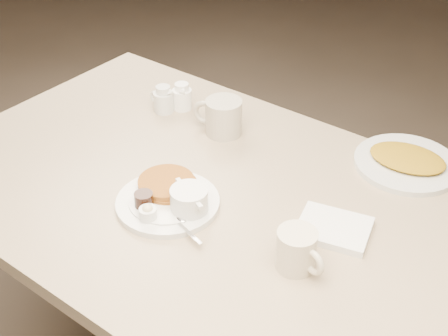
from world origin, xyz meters
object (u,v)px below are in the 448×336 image
Objects in this scene: main_plate at (171,198)px; hash_plate at (407,162)px; coffee_mug_near at (297,250)px; creamer_left at (163,100)px; coffee_mug_far at (222,117)px; creamer_right at (182,97)px; diner_table at (219,248)px.

main_plate is 0.61m from hash_plate.
hash_plate is (0.03, 0.48, -0.03)m from coffee_mug_near.
coffee_mug_far is at bearing 2.56° from creamer_left.
creamer_right is at bearing 149.73° from coffee_mug_near.
coffee_mug_far is at bearing -161.59° from hash_plate.
hash_plate is (0.37, 0.49, -0.01)m from main_plate.
coffee_mug_far reaches higher than diner_table.
creamer_right is (0.03, 0.05, 0.00)m from creamer_left.
main_plate is at bearing -179.14° from coffee_mug_near.
coffee_mug_far reaches higher than hash_plate.
coffee_mug_near is 0.42× the size of hash_plate.
creamer_left reaches higher than hash_plate.
creamer_left is (-0.31, 0.32, 0.01)m from main_plate.
coffee_mug_far is 1.69× the size of creamer_left.
creamer_right is (-0.28, 0.37, 0.01)m from main_plate.
main_plate is 1.07× the size of hash_plate.
creamer_left is (-0.38, 0.22, 0.21)m from diner_table.
main_plate is at bearing -52.61° from creamer_right.
hash_plate is (0.47, 0.16, -0.04)m from coffee_mug_far.
coffee_mug_near is at bearing -25.80° from creamer_left.
creamer_left is at bearing -177.44° from coffee_mug_far.
creamer_right is at bearing 142.04° from diner_table.
creamer_right is (-0.18, 0.04, -0.01)m from coffee_mug_far.
coffee_mug_far is at bearing 125.91° from diner_table.
coffee_mug_near is 0.83× the size of coffee_mug_far.
creamer_right is (-0.62, 0.36, -0.01)m from coffee_mug_near.
creamer_left is at bearing 149.44° from diner_table.
creamer_right is at bearing 127.39° from main_plate.
hash_plate is (0.68, 0.17, -0.02)m from creamer_left.
main_plate is at bearing -45.71° from creamer_left.
coffee_mug_far reaches higher than creamer_right.
creamer_right is at bearing 168.15° from coffee_mug_far.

